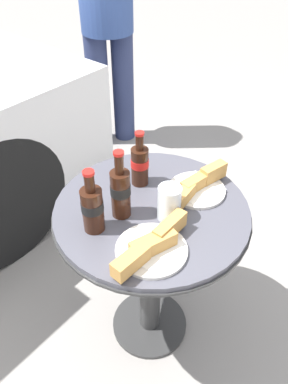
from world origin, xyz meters
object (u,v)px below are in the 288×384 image
cola_bottle_left (92,207)px  pedestrian (106,8)px  lunch_plate_far (152,246)px  cola_bottle_center (121,191)px  cola_bottle_right (140,164)px  lunch_plate_near (198,186)px  bistro_table (151,243)px  drinking_glass (170,203)px

cola_bottle_left → pedestrian: pedestrian is taller
lunch_plate_far → cola_bottle_center: bearing=69.6°
cola_bottle_right → lunch_plate_near: bearing=-64.2°
bistro_table → drinking_glass: size_ratio=6.03×
cola_bottle_left → drinking_glass: size_ratio=1.86×
drinking_glass → lunch_plate_far: size_ratio=0.40×
lunch_plate_near → lunch_plate_far: bearing=-170.7°
bistro_table → cola_bottle_right: cola_bottle_right is taller
cola_bottle_right → cola_bottle_center: cola_bottle_center is taller
cola_bottle_right → cola_bottle_center: (-0.17, -0.06, 0.01)m
bistro_table → pedestrian: (1.10, 1.26, 0.41)m
lunch_plate_near → pedestrian: (0.93, 1.33, 0.21)m
pedestrian → cola_bottle_right: bearing=-131.9°
drinking_glass → pedestrian: bearing=50.5°
cola_bottle_right → drinking_glass: (-0.08, -0.19, -0.03)m
cola_bottle_left → lunch_plate_far: cola_bottle_left is taller
lunch_plate_near → drinking_glass: bearing=180.0°
cola_bottle_center → lunch_plate_far: cola_bottle_center is taller
bistro_table → drinking_glass: bearing=-86.7°
lunch_plate_far → cola_bottle_right: bearing=45.9°
bistro_table → cola_bottle_left: bearing=157.8°
cola_bottle_right → drinking_glass: cola_bottle_right is taller
cola_bottle_center → cola_bottle_left: bearing=168.5°
cola_bottle_right → lunch_plate_far: size_ratio=0.70×
lunch_plate_far → lunch_plate_near: bearing=9.3°
pedestrian → cola_bottle_center: bearing=-134.7°
cola_bottle_left → lunch_plate_near: cola_bottle_left is taller
lunch_plate_near → cola_bottle_center: bearing=153.6°
cola_bottle_left → cola_bottle_right: cola_bottle_left is taller
lunch_plate_near → cola_bottle_left: bearing=157.6°
pedestrian → cola_bottle_left: bearing=-137.7°
cola_bottle_left → lunch_plate_near: bearing=-22.4°
bistro_table → drinking_glass: 0.25m
lunch_plate_near → lunch_plate_far: (-0.33, -0.05, 0.00)m
bistro_table → cola_bottle_right: 0.30m
drinking_glass → pedestrian: size_ratio=0.07×
cola_bottle_left → drinking_glass: cola_bottle_left is taller
drinking_glass → lunch_plate_near: bearing=-0.0°
lunch_plate_near → pedestrian: size_ratio=0.16×
pedestrian → drinking_glass: bearing=-129.5°
cola_bottle_left → pedestrian: bearing=42.3°
cola_bottle_left → drinking_glass: (0.20, -0.15, -0.03)m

